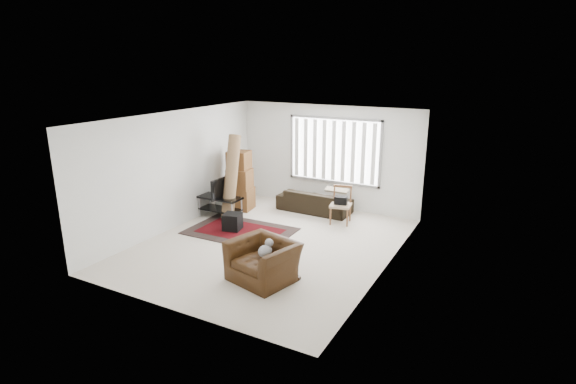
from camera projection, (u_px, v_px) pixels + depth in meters
name	position (u px, v px, depth m)	size (l,w,h in m)	color
room	(283.00, 159.00, 9.51)	(6.00, 6.02, 2.71)	beige
persian_rug	(240.00, 231.00, 10.31)	(2.37, 1.60, 0.02)	black
tv_stand	(220.00, 203.00, 11.12)	(1.09, 0.49, 0.54)	black
tv	(220.00, 187.00, 11.01)	(0.88, 0.11, 0.51)	black
subwoofer	(232.00, 222.00, 10.33)	(0.38, 0.38, 0.38)	black
moving_boxes	(240.00, 183.00, 11.70)	(0.71, 0.67, 1.55)	brown
white_flatpack	(224.00, 200.00, 11.43)	(0.57, 0.08, 0.73)	silver
rolled_rug	(231.00, 177.00, 11.03)	(0.31, 0.31, 2.06)	brown
sofa	(314.00, 198.00, 11.60)	(1.90, 0.82, 0.73)	black
side_chair	(341.00, 203.00, 10.74)	(0.56, 0.56, 0.89)	#8D755C
armchair	(263.00, 258.00, 7.93)	(1.31, 1.21, 0.82)	#331C0A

